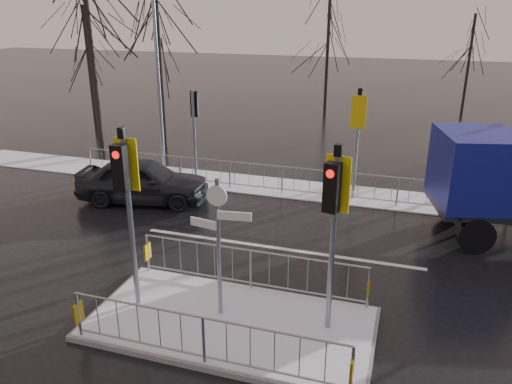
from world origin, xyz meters
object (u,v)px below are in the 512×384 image
(car_far_lane, at_px, (143,180))
(street_lamp_left, at_px, (159,58))
(traffic_island, at_px, (230,310))
(flatbed_truck, at_px, (508,184))

(car_far_lane, bearing_deg, street_lamp_left, 5.74)
(car_far_lane, height_order, street_lamp_left, street_lamp_left)
(traffic_island, xyz_separation_m, car_far_lane, (-5.37, 5.87, 0.37))
(traffic_island, relative_size, flatbed_truck, 0.84)
(traffic_island, xyz_separation_m, flatbed_truck, (6.00, 6.49, 1.27))
(flatbed_truck, distance_m, street_lamp_left, 13.09)
(car_far_lane, xyz_separation_m, flatbed_truck, (11.37, 0.63, 0.90))
(car_far_lane, distance_m, street_lamp_left, 5.30)
(car_far_lane, distance_m, flatbed_truck, 11.43)
(traffic_island, height_order, car_far_lane, traffic_island)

